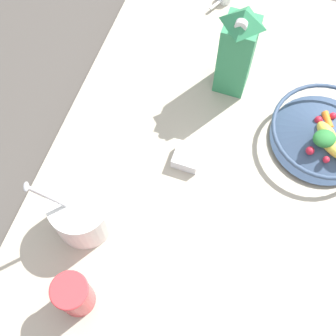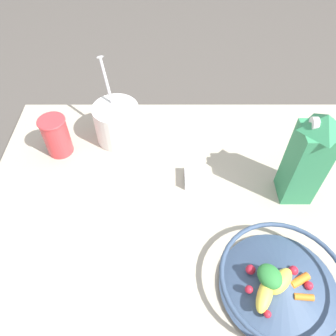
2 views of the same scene
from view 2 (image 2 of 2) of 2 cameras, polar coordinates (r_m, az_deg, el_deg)
The scene contains 7 objects.
ground_plane at distance 0.76m, azimuth 8.24°, elevation -18.84°, with size 6.00×6.00×0.00m, color #4C4742.
countertop at distance 0.75m, azimuth 8.40°, elevation -18.35°, with size 1.12×1.12×0.03m.
fruit_bowl at distance 0.71m, azimuth 19.09°, elevation -18.32°, with size 0.25×0.25×0.08m.
milk_carton at distance 0.79m, azimuth 23.14°, elevation 1.56°, with size 0.07×0.07×0.25m.
yogurt_tub at distance 0.93m, azimuth -8.87°, elevation 8.02°, with size 0.14×0.13×0.23m.
drinking_cup at distance 0.93m, azimuth -18.91°, elevation 5.43°, with size 0.07×0.07×0.11m.
spice_jar at distance 0.84m, azimuth 4.92°, elevation -1.67°, with size 0.06×0.06×0.03m.
Camera 2 is at (0.28, -0.10, 0.70)m, focal length 35.00 mm.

